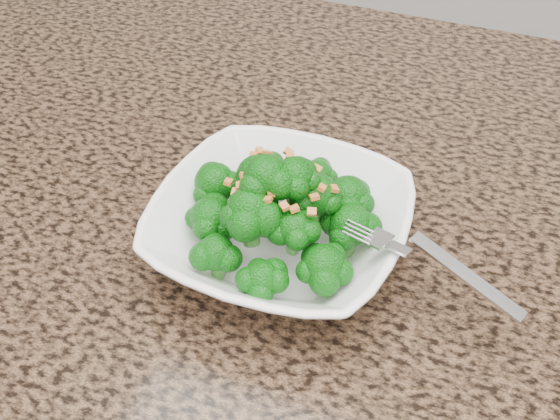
% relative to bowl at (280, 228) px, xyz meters
% --- Properties ---
extents(granite_counter, '(1.64, 1.04, 0.03)m').
position_rel_bowl_xyz_m(granite_counter, '(0.06, -0.03, -0.04)').
color(granite_counter, brown).
rests_on(granite_counter, cabinet).
extents(bowl, '(0.23, 0.23, 0.06)m').
position_rel_bowl_xyz_m(bowl, '(0.00, 0.00, 0.00)').
color(bowl, white).
rests_on(bowl, granite_counter).
extents(broccoli_pile, '(0.20, 0.20, 0.07)m').
position_rel_bowl_xyz_m(broccoli_pile, '(0.00, 0.00, 0.06)').
color(broccoli_pile, '#0B5F0A').
rests_on(broccoli_pile, bowl).
extents(garlic_topping, '(0.12, 0.12, 0.01)m').
position_rel_bowl_xyz_m(garlic_topping, '(0.00, 0.00, 0.10)').
color(garlic_topping, orange).
rests_on(garlic_topping, broccoli_pile).
extents(fork, '(0.17, 0.09, 0.01)m').
position_rel_bowl_xyz_m(fork, '(0.11, -0.02, 0.03)').
color(fork, silver).
rests_on(fork, bowl).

